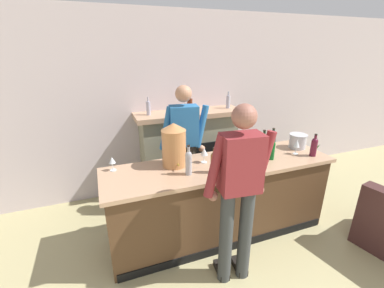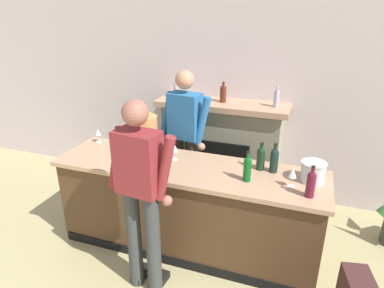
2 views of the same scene
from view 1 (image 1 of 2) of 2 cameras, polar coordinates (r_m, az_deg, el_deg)
wall_back_panel at (r=4.12m, az=-3.40°, el=8.74°), size 12.00×0.07×2.75m
bar_counter at (r=3.22m, az=6.25°, el=-12.08°), size 2.71×0.75×0.96m
fireplace_stone at (r=4.12m, az=-0.62°, el=-1.51°), size 1.66×0.52×1.58m
potted_plant_corner at (r=5.07m, az=24.04°, el=-3.75°), size 0.45×0.47×0.68m
person_customer at (r=2.39m, az=10.31°, el=-10.31°), size 0.66×0.33×1.80m
person_bartender at (r=3.40m, az=-1.75°, el=-0.47°), size 0.65×0.35×1.79m
copper_dispenser at (r=2.84m, az=-4.05°, el=-0.14°), size 0.27×0.31×0.50m
ice_bucket_steel at (r=3.68m, az=22.44°, el=0.61°), size 0.23×0.23×0.19m
wine_bottle_burgundy_dark at (r=3.47m, az=25.48°, el=-0.42°), size 0.08×0.08×0.28m
wine_bottle_rose_blush at (r=3.43m, az=15.61°, el=0.62°), size 0.08×0.08×0.28m
wine_bottle_cabernet_heavy at (r=2.67m, az=-0.75°, el=-3.95°), size 0.07×0.07×0.33m
wine_bottle_merlot_tall at (r=2.72m, az=4.86°, el=-3.89°), size 0.07×0.07×0.29m
wine_bottle_riesling_slim at (r=3.18m, az=17.32°, el=-1.07°), size 0.07×0.07×0.29m
wine_bottle_chardonnay_pale at (r=3.49m, az=17.46°, el=0.88°), size 0.08×0.08×0.29m
wine_glass_front_right at (r=3.44m, az=22.26°, el=0.01°), size 0.07×0.07×0.19m
wine_glass_front_left at (r=2.89m, az=-17.32°, el=-3.60°), size 0.07×0.07×0.16m
wine_glass_by_dispenser at (r=2.95m, az=2.72°, el=-1.80°), size 0.09×0.09×0.18m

